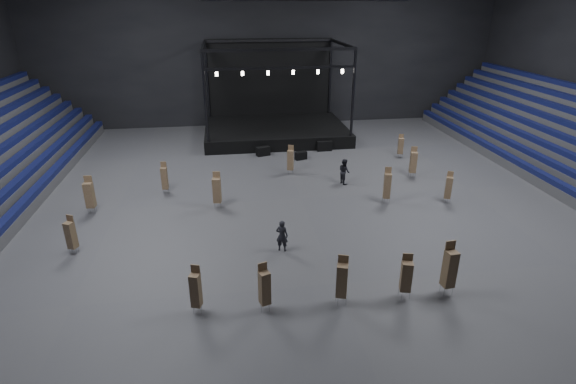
{
  "coord_description": "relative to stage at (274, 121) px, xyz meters",
  "views": [
    {
      "loc": [
        -5.05,
        -28.57,
        12.97
      ],
      "look_at": [
        -1.22,
        -2.0,
        1.4
      ],
      "focal_mm": 28.0,
      "sensor_mm": 36.0,
      "label": 1
    }
  ],
  "objects": [
    {
      "name": "floor",
      "position": [
        -0.0,
        -16.24,
        -1.45
      ],
      "size": [
        50.0,
        50.0,
        0.0
      ],
      "primitive_type": "plane",
      "color": "#444346",
      "rests_on": "ground"
    },
    {
      "name": "wall_back",
      "position": [
        -0.0,
        4.76,
        7.55
      ],
      "size": [
        50.0,
        0.2,
        18.0
      ],
      "primitive_type": "cube",
      "color": "black",
      "rests_on": "ground"
    },
    {
      "name": "wall_front",
      "position": [
        -0.0,
        -37.24,
        7.55
      ],
      "size": [
        50.0,
        0.2,
        18.0
      ],
      "primitive_type": "cube",
      "color": "black",
      "rests_on": "ground"
    },
    {
      "name": "stage",
      "position": [
        0.0,
        0.0,
        0.0
      ],
      "size": [
        14.0,
        10.0,
        9.2
      ],
      "color": "black",
      "rests_on": "floor"
    },
    {
      "name": "flight_case_left",
      "position": [
        -1.78,
        -6.45,
        -1.05
      ],
      "size": [
        1.33,
        0.94,
        0.8
      ],
      "primitive_type": "cube",
      "rotation": [
        0.0,
        0.0,
        0.31
      ],
      "color": "black",
      "rests_on": "floor"
    },
    {
      "name": "flight_case_mid",
      "position": [
        1.4,
        -7.97,
        -1.11
      ],
      "size": [
        1.14,
        0.83,
        0.68
      ],
      "primitive_type": "cube",
      "rotation": [
        0.0,
        0.0,
        0.35
      ],
      "color": "black",
      "rests_on": "floor"
    },
    {
      "name": "flight_case_right",
      "position": [
        3.97,
        -5.8,
        -0.99
      ],
      "size": [
        1.38,
        0.71,
        0.92
      ],
      "primitive_type": "cube",
      "rotation": [
        0.0,
        0.0,
        0.02
      ],
      "color": "black",
      "rests_on": "floor"
    },
    {
      "name": "chair_stack_0",
      "position": [
        9.38,
        -13.43,
        -0.17
      ],
      "size": [
        0.6,
        0.6,
        2.47
      ],
      "rotation": [
        0.0,
        0.0,
        -0.23
      ],
      "color": "silver",
      "rests_on": "floor"
    },
    {
      "name": "chair_stack_1",
      "position": [
        4.98,
        -28.22,
        -0.04
      ],
      "size": [
        0.58,
        0.58,
        2.75
      ],
      "rotation": [
        0.0,
        0.0,
        0.11
      ],
      "color": "silver",
      "rests_on": "floor"
    },
    {
      "name": "chair_stack_2",
      "position": [
        -0.03,
        -11.39,
        -0.23
      ],
      "size": [
        0.59,
        0.59,
        2.37
      ],
      "rotation": [
        0.0,
        0.0,
        -0.34
      ],
      "color": "silver",
      "rests_on": "floor"
    },
    {
      "name": "chair_stack_3",
      "position": [
        -13.7,
        -21.81,
        -0.28
      ],
      "size": [
        0.57,
        0.57,
        2.28
      ],
      "rotation": [
        0.0,
        0.0,
        -0.43
      ],
      "color": "silver",
      "rests_on": "floor"
    },
    {
      "name": "chair_stack_4",
      "position": [
        10.19,
        -8.72,
        -0.35
      ],
      "size": [
        0.53,
        0.53,
        2.1
      ],
      "rotation": [
        0.0,
        0.0,
        -0.23
      ],
      "color": "silver",
      "rests_on": "floor"
    },
    {
      "name": "chair_stack_5",
      "position": [
        2.88,
        -28.22,
        -0.25
      ],
      "size": [
        0.61,
        0.61,
        2.27
      ],
      "rotation": [
        0.0,
        0.0,
        -0.26
      ],
      "color": "silver",
      "rests_on": "floor"
    },
    {
      "name": "chair_stack_6",
      "position": [
        -0.18,
        -28.22,
        -0.18
      ],
      "size": [
        0.63,
        0.63,
        2.45
      ],
      "rotation": [
        0.0,
        0.0,
        -0.33
      ],
      "color": "silver",
      "rests_on": "floor"
    },
    {
      "name": "chair_stack_7",
      "position": [
        9.86,
        -18.39,
        -0.29
      ],
      "size": [
        0.56,
        0.56,
        2.26
      ],
      "rotation": [
        0.0,
        0.0,
        -0.44
      ],
      "color": "silver",
      "rests_on": "floor"
    },
    {
      "name": "chair_stack_8",
      "position": [
        -5.82,
        -16.97,
        -0.13
      ],
      "size": [
        0.58,
        0.58,
        2.53
      ],
      "rotation": [
        0.0,
        0.0,
        -0.15
      ],
      "color": "silver",
      "rests_on": "floor"
    },
    {
      "name": "chair_stack_9",
      "position": [
        -9.55,
        -13.94,
        -0.25
      ],
      "size": [
        0.45,
        0.45,
        2.36
      ],
      "rotation": [
        0.0,
        0.0,
        -0.06
      ],
      "color": "silver",
      "rests_on": "floor"
    },
    {
      "name": "chair_stack_10",
      "position": [
        -14.0,
        -16.6,
        -0.12
      ],
      "size": [
        0.57,
        0.57,
        2.55
      ],
      "rotation": [
        0.0,
        0.0,
        -0.07
      ],
      "color": "silver",
      "rests_on": "floor"
    },
    {
      "name": "chair_stack_11",
      "position": [
        5.69,
        -17.8,
        -0.15
      ],
      "size": [
        0.55,
        0.55,
        2.56
      ],
      "rotation": [
        0.0,
        0.0,
        -0.23
      ],
      "color": "silver",
      "rests_on": "floor"
    },
    {
      "name": "chair_stack_12",
      "position": [
        -3.71,
        -28.23,
        -0.23
      ],
      "size": [
        0.56,
        0.56,
        2.38
      ],
      "rotation": [
        0.0,
        0.0,
        0.31
      ],
      "color": "silver",
      "rests_on": "floor"
    },
    {
      "name": "chair_stack_13",
      "position": [
        -6.73,
        -27.94,
        -0.24
      ],
      "size": [
        0.54,
        0.54,
        2.37
      ],
      "rotation": [
        0.0,
        0.0,
        -0.32
      ],
      "color": "silver",
      "rests_on": "floor"
    },
    {
      "name": "man_center",
      "position": [
        -2.26,
        -23.16,
        -0.52
      ],
      "size": [
        0.79,
        0.66,
        1.86
      ],
      "primitive_type": "imported",
      "rotation": [
        0.0,
        0.0,
        2.76
      ],
      "color": "black",
      "rests_on": "floor"
    },
    {
      "name": "crew_member",
      "position": [
        3.71,
        -13.94,
        -0.48
      ],
      "size": [
        0.94,
        1.1,
        1.94
      ],
      "primitive_type": "imported",
      "rotation": [
        0.0,
        0.0,
        1.82
      ],
      "color": "black",
      "rests_on": "floor"
    }
  ]
}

